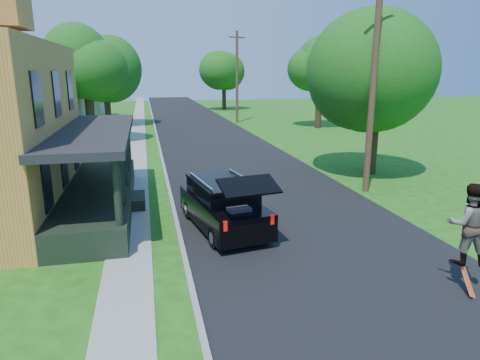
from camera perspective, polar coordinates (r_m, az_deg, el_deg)
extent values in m
plane|color=#245010|center=(12.84, 11.45, -9.81)|extent=(140.00, 140.00, 0.00)
cube|color=black|center=(31.48, -3.34, 4.79)|extent=(8.00, 120.00, 0.02)
cube|color=gray|center=(31.10, -10.75, 4.44)|extent=(0.15, 120.00, 0.12)
cube|color=gray|center=(31.10, -13.61, 4.29)|extent=(1.30, 120.00, 0.03)
cube|color=gray|center=(18.03, -26.64, -3.98)|extent=(6.50, 1.20, 0.03)
cube|color=black|center=(17.41, -18.18, -2.21)|extent=(2.40, 10.00, 0.90)
cube|color=black|center=(16.90, -18.85, 6.11)|extent=(2.60, 10.30, 0.25)
cube|color=#A7A194|center=(35.80, -26.64, 8.50)|extent=(8.00, 8.00, 5.00)
pyramid|color=black|center=(35.76, -27.51, 15.98)|extent=(12.78, 12.78, 2.20)
cube|color=#A7A194|center=(51.44, -22.47, 10.23)|extent=(8.00, 8.00, 5.00)
pyramid|color=black|center=(51.41, -22.98, 15.45)|extent=(12.78, 12.78, 2.20)
cube|color=black|center=(14.38, -2.21, -4.10)|extent=(2.54, 4.62, 0.85)
cube|color=black|center=(14.32, -2.44, -1.36)|extent=(2.12, 2.96, 0.55)
cube|color=black|center=(14.24, -2.45, -0.20)|extent=(2.17, 3.05, 0.08)
cube|color=black|center=(12.07, 1.20, -0.79)|extent=(1.82, 1.18, 0.38)
cube|color=#323237|center=(13.12, -0.25, -4.54)|extent=(0.79, 0.70, 0.45)
cube|color=#B8B8BD|center=(13.99, -5.29, -0.13)|extent=(0.46, 2.38, 0.06)
cube|color=#B8B8BD|center=(14.47, 0.29, 0.42)|extent=(0.46, 2.38, 0.06)
cube|color=#990505|center=(12.12, -1.98, -6.17)|extent=(0.13, 0.08, 0.30)
cube|color=#990505|center=(12.67, 4.30, -5.28)|extent=(0.13, 0.08, 0.30)
cylinder|color=black|center=(15.56, -6.80, -3.95)|extent=(0.35, 0.71, 0.68)
cylinder|color=black|center=(16.03, -1.27, -3.30)|extent=(0.35, 0.71, 0.68)
cylinder|color=black|center=(12.96, -3.35, -7.68)|extent=(0.35, 0.71, 0.68)
cylinder|color=black|center=(13.52, 3.13, -6.72)|extent=(0.35, 0.71, 0.68)
imported|color=black|center=(11.66, 28.12, -5.20)|extent=(1.17, 1.03, 2.02)
cube|color=#C33C10|center=(11.87, 28.07, -11.80)|extent=(0.39, 0.75, 0.66)
cylinder|color=black|center=(33.25, -19.29, 7.87)|extent=(0.78, 0.78, 3.85)
sphere|color=#287F22|center=(33.10, -19.83, 14.24)|extent=(6.50, 6.50, 5.32)
sphere|color=#287F22|center=(32.65, -19.46, 16.36)|extent=(5.63, 5.63, 4.61)
sphere|color=#287F22|center=(33.75, -20.56, 15.17)|extent=(5.77, 5.77, 4.73)
cylinder|color=black|center=(43.25, -17.22, 8.99)|extent=(0.67, 0.67, 3.34)
sphere|color=#287F22|center=(43.10, -17.57, 13.68)|extent=(6.42, 6.42, 5.64)
sphere|color=#287F22|center=(42.84, -17.09, 15.40)|extent=(5.56, 5.56, 4.89)
sphere|color=#287F22|center=(43.49, -18.39, 14.45)|extent=(5.70, 5.70, 5.01)
cylinder|color=black|center=(23.11, 17.14, 4.80)|extent=(0.73, 0.73, 3.25)
sphere|color=#287F22|center=(22.83, 17.81, 13.66)|extent=(7.03, 7.03, 5.82)
sphere|color=#287F22|center=(22.94, 19.47, 16.77)|extent=(6.09, 6.09, 5.05)
sphere|color=#287F22|center=(22.80, 16.14, 15.40)|extent=(6.25, 6.25, 5.18)
cylinder|color=black|center=(41.14, 10.45, 9.70)|extent=(0.75, 0.75, 4.12)
sphere|color=#287F22|center=(41.03, 10.69, 14.96)|extent=(6.61, 6.61, 5.16)
sphere|color=#287F22|center=(40.77, 11.41, 16.54)|extent=(5.72, 5.72, 4.47)
sphere|color=#287F22|center=(41.44, 9.94, 15.77)|extent=(5.87, 5.87, 4.59)
cylinder|color=black|center=(60.52, -2.14, 10.78)|extent=(0.56, 0.56, 3.00)
sphere|color=#287F22|center=(60.40, -2.17, 13.88)|extent=(5.50, 5.50, 5.33)
sphere|color=#287F22|center=(60.18, -1.75, 15.01)|extent=(4.76, 4.76, 4.62)
sphere|color=#287F22|center=(60.72, -2.70, 14.44)|extent=(4.89, 4.89, 4.74)
cylinder|color=#44301F|center=(19.19, 17.35, 12.22)|extent=(0.35, 0.35, 9.40)
cylinder|color=#44301F|center=(44.89, -0.41, 13.49)|extent=(0.33, 0.33, 9.13)
cube|color=#44301F|center=(45.01, -0.41, 18.49)|extent=(1.69, 0.52, 0.13)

